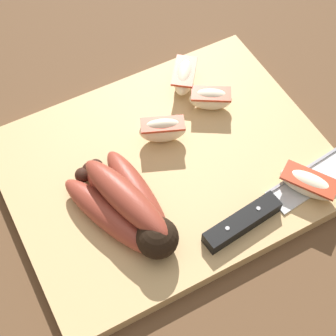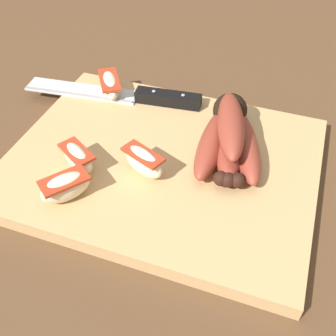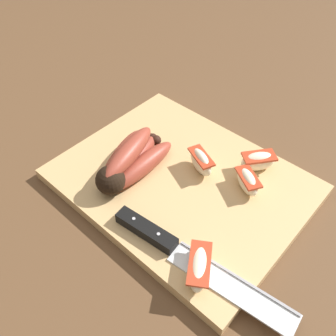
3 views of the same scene
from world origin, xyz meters
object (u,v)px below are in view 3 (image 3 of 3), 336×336
Objects in this scene: apple_wedge_far at (247,181)px; apple_wedge_extra at (201,162)px; apple_wedge_near at (199,266)px; banana_bunch at (129,161)px; apple_wedge_middle at (258,161)px; chefs_knife at (174,248)px.

apple_wedge_far is 0.08m from apple_wedge_extra.
apple_wedge_extra reaches higher than apple_wedge_near.
apple_wedge_near is (-0.20, 0.07, -0.01)m from banana_bunch.
apple_wedge_middle is 1.01× the size of apple_wedge_extra.
apple_wedge_extra is at bearing -51.99° from apple_wedge_near.
apple_wedge_extra is (0.08, 0.02, 0.00)m from apple_wedge_far.
apple_wedge_far is at bearing 103.30° from apple_wedge_middle.
banana_bunch is 0.57× the size of chefs_knife.
chefs_knife is 4.40× the size of apple_wedge_middle.
banana_bunch is 0.17m from chefs_knife.
banana_bunch is at bearing -18.53° from apple_wedge_near.
chefs_knife is 4.45× the size of apple_wedge_extra.
banana_bunch is 2.52× the size of apple_wedge_extra.
apple_wedge_extra reaches higher than chefs_knife.
apple_wedge_middle reaches higher than chefs_knife.
banana_bunch is at bearing 42.63° from apple_wedge_extra.
banana_bunch is at bearing 30.29° from apple_wedge_far.
apple_wedge_far is at bearing -167.63° from apple_wedge_extra.
apple_wedge_near is at bearing 102.36° from apple_wedge_middle.
banana_bunch reaches higher than apple_wedge_extra.
chefs_knife is 4.65× the size of apple_wedge_far.
apple_wedge_middle is at bearing -136.54° from banana_bunch.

